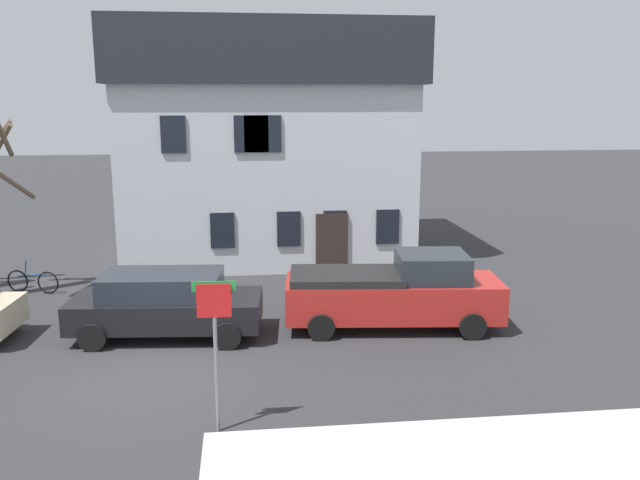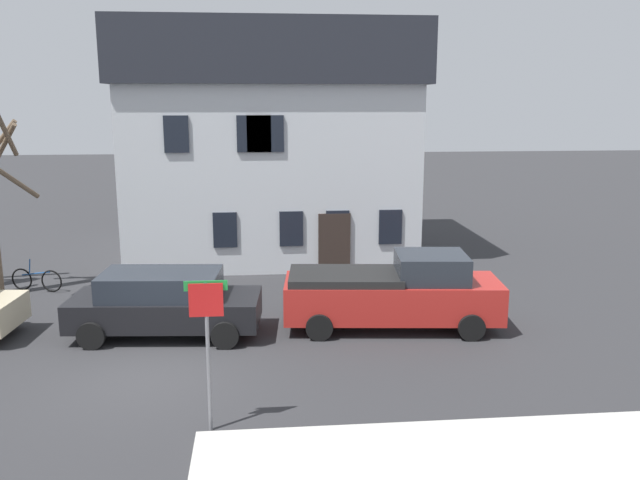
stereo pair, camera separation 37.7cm
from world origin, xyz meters
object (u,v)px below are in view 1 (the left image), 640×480
(car_black_wagon, at_px, (165,303))
(street_sign_pole, at_px, (215,328))
(pickup_truck_red, at_px, (395,292))
(building_main, at_px, (266,140))
(bicycle_leaning, at_px, (33,281))

(car_black_wagon, bearing_deg, street_sign_pole, -74.06)
(pickup_truck_red, height_order, street_sign_pole, street_sign_pole)
(building_main, distance_m, car_black_wagon, 10.40)
(pickup_truck_red, bearing_deg, bicycle_leaning, 157.26)
(building_main, xyz_separation_m, pickup_truck_red, (2.99, -9.33, -3.40))
(building_main, distance_m, pickup_truck_red, 10.37)
(car_black_wagon, height_order, street_sign_pole, street_sign_pole)
(street_sign_pole, distance_m, bicycle_leaning, 11.40)
(car_black_wagon, bearing_deg, building_main, 72.56)
(car_black_wagon, xyz_separation_m, bicycle_leaning, (-4.55, 4.40, -0.51))
(car_black_wagon, bearing_deg, pickup_truck_red, 0.14)
(building_main, distance_m, bicycle_leaning, 9.82)
(building_main, distance_m, street_sign_pole, 14.75)
(building_main, relative_size, pickup_truck_red, 1.87)
(street_sign_pole, xyz_separation_m, bicycle_leaning, (-6.02, 9.54, -1.61))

